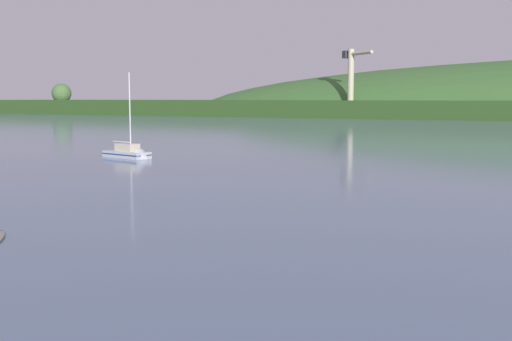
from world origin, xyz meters
TOP-DOWN VIEW (x-y plane):
  - dockside_crane at (-62.65, 208.66)m, footprint 13.74×11.05m
  - sailboat_outer_reach at (-33.32, 55.64)m, footprint 7.04×3.44m

SIDE VIEW (x-z plane):
  - sailboat_outer_reach at x=-33.32m, z-range -4.83..5.37m
  - dockside_crane at x=-62.65m, z-range -0.14..23.26m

